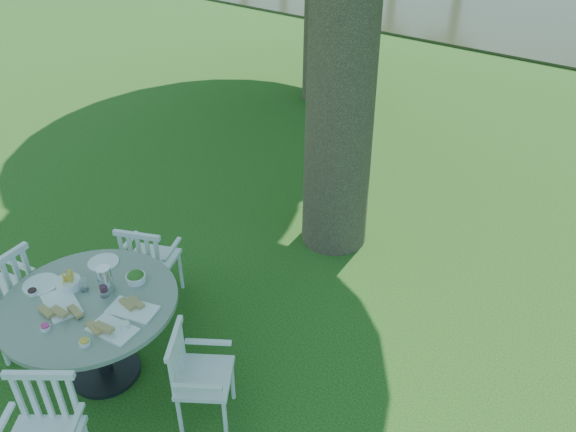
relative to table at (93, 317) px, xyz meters
name	(u,v)px	position (x,y,z in m)	size (l,w,h in m)	color
ground	(275,298)	(0.51, 1.60, -0.63)	(140.00, 140.00, 0.00)	#133D0C
table	(93,317)	(0.00, 0.00, 0.00)	(1.34, 1.34, 0.79)	black
chair_ne	(192,371)	(0.91, 0.18, -0.14)	(0.57, 0.57, 0.84)	white
chair_nw	(147,259)	(-0.38, 0.83, -0.12)	(0.57, 0.56, 0.87)	white
chair_sw	(4,294)	(-0.86, -0.26, -0.05)	(0.55, 0.58, 0.98)	white
chair_se	(45,425)	(0.52, -0.75, -0.10)	(0.62, 0.62, 0.90)	white
tableware	(93,289)	(-0.04, 0.08, 0.21)	(1.18, 0.89, 0.23)	white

